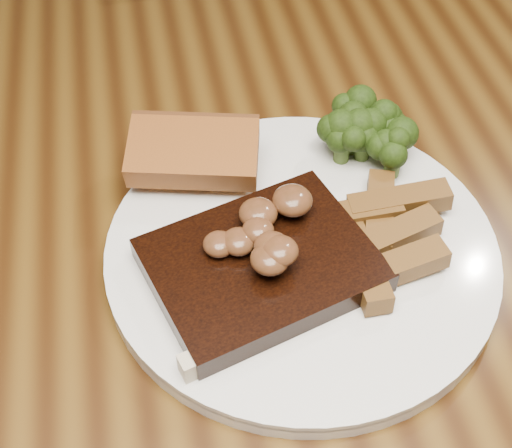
# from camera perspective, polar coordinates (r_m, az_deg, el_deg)

# --- Properties ---
(dining_table) EXTENTS (1.60, 0.90, 0.75)m
(dining_table) POSITION_cam_1_polar(r_m,az_deg,el_deg) (0.60, -1.03, -8.94)
(dining_table) COLOR #4B310F
(dining_table) RESTS_ON ground
(chair_far) EXTENTS (0.60, 0.60, 0.96)m
(chair_far) POSITION_cam_1_polar(r_m,az_deg,el_deg) (1.16, 6.19, 15.16)
(chair_far) COLOR black
(chair_far) RESTS_ON ground
(plate) EXTENTS (0.33, 0.33, 0.01)m
(plate) POSITION_cam_1_polar(r_m,az_deg,el_deg) (0.53, 3.63, -2.32)
(plate) COLOR silver
(plate) RESTS_ON dining_table
(steak) EXTENTS (0.18, 0.15, 0.02)m
(steak) POSITION_cam_1_polar(r_m,az_deg,el_deg) (0.50, 0.43, -3.45)
(steak) COLOR black
(steak) RESTS_ON plate
(steak_bone) EXTENTS (0.13, 0.05, 0.02)m
(steak_bone) POSITION_cam_1_polar(r_m,az_deg,el_deg) (0.47, 1.65, -8.51)
(steak_bone) COLOR #C0B194
(steak_bone) RESTS_ON plate
(mushroom_pile) EXTENTS (0.08, 0.08, 0.03)m
(mushroom_pile) POSITION_cam_1_polar(r_m,az_deg,el_deg) (0.49, 0.36, -0.16)
(mushroom_pile) COLOR #592F1C
(mushroom_pile) RESTS_ON steak
(garlic_bread) EXTENTS (0.11, 0.08, 0.02)m
(garlic_bread) POSITION_cam_1_polar(r_m,az_deg,el_deg) (0.56, -4.91, 4.25)
(garlic_bread) COLOR brown
(garlic_bread) RESTS_ON plate
(potato_wedges) EXTENTS (0.10, 0.10, 0.02)m
(potato_wedges) POSITION_cam_1_polar(r_m,az_deg,el_deg) (0.53, 10.93, -0.26)
(potato_wedges) COLOR brown
(potato_wedges) RESTS_ON plate
(broccoli_cluster) EXTENTS (0.07, 0.07, 0.04)m
(broccoli_cluster) POSITION_cam_1_polar(r_m,az_deg,el_deg) (0.58, 8.35, 6.78)
(broccoli_cluster) COLOR #22390D
(broccoli_cluster) RESTS_ON plate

